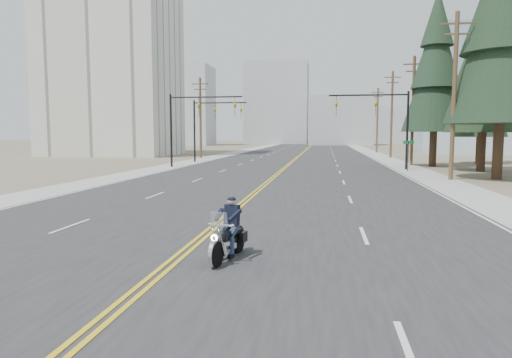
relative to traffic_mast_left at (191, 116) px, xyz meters
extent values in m
plane|color=#776D56|center=(8.98, -32.00, -4.94)|extent=(400.00, 400.00, 0.00)
cube|color=#303033|center=(8.98, 38.00, -4.93)|extent=(20.00, 200.00, 0.01)
cube|color=#A5A5A0|center=(-2.52, 38.00, -4.93)|extent=(3.00, 200.00, 0.01)
cube|color=#A5A5A0|center=(20.48, 38.00, -4.93)|extent=(3.00, 200.00, 0.01)
cylinder|color=black|center=(-2.02, 0.00, -1.44)|extent=(0.20, 0.20, 7.00)
cylinder|color=black|center=(1.48, 0.00, 1.76)|extent=(7.00, 0.14, 0.14)
imported|color=#BF8C0C|center=(0.78, 0.00, 1.11)|extent=(0.21, 0.26, 1.30)
imported|color=#BF8C0C|center=(4.28, 0.00, 1.11)|extent=(0.21, 0.26, 1.30)
cylinder|color=black|center=(19.98, 0.00, -1.44)|extent=(0.20, 0.20, 7.00)
cylinder|color=black|center=(16.48, 0.00, 1.76)|extent=(7.00, 0.14, 0.14)
imported|color=#BF8C0C|center=(17.18, 0.00, 1.11)|extent=(0.21, 0.26, 1.30)
imported|color=#BF8C0C|center=(13.68, 0.00, 1.11)|extent=(0.21, 0.26, 1.30)
cylinder|color=black|center=(-2.02, 8.00, -1.44)|extent=(0.20, 0.20, 7.00)
cylinder|color=black|center=(0.98, 8.00, 1.76)|extent=(6.00, 0.14, 0.14)
imported|color=#BF8C0C|center=(0.38, 8.00, 1.11)|extent=(0.21, 0.26, 1.30)
imported|color=#BF8C0C|center=(3.38, 8.00, 1.11)|extent=(0.21, 0.26, 1.30)
cylinder|color=black|center=(19.78, -2.00, -3.64)|extent=(0.06, 0.06, 2.60)
cube|color=#0C5926|center=(19.78, -2.00, -2.44)|extent=(0.90, 0.03, 0.25)
cylinder|color=brown|center=(21.48, -9.00, 0.81)|extent=(0.30, 0.30, 11.50)
cube|color=brown|center=(21.48, -9.00, 5.76)|extent=(2.20, 0.12, 0.12)
cube|color=brown|center=(21.48, -9.00, 5.06)|extent=(1.60, 0.12, 0.12)
cylinder|color=brown|center=(21.48, 6.00, 0.56)|extent=(0.30, 0.30, 11.00)
cube|color=brown|center=(21.48, 6.00, 5.26)|extent=(2.20, 0.12, 0.12)
cube|color=brown|center=(21.48, 6.00, 4.56)|extent=(1.60, 0.12, 0.12)
cylinder|color=brown|center=(21.48, 21.00, 0.81)|extent=(0.30, 0.30, 11.50)
cube|color=brown|center=(21.48, 21.00, 5.76)|extent=(2.20, 0.12, 0.12)
cube|color=brown|center=(21.48, 21.00, 5.06)|extent=(1.60, 0.12, 0.12)
cylinder|color=brown|center=(21.48, 38.00, 0.56)|extent=(0.30, 0.30, 11.00)
cube|color=brown|center=(21.48, 38.00, 5.26)|extent=(2.20, 0.12, 0.12)
cube|color=brown|center=(21.48, 38.00, 4.56)|extent=(1.60, 0.12, 0.12)
cylinder|color=brown|center=(-3.52, 16.00, 0.31)|extent=(0.30, 0.30, 10.50)
cube|color=brown|center=(-3.52, 16.00, 4.76)|extent=(2.20, 0.12, 0.12)
cube|color=brown|center=(-3.52, 16.00, 4.06)|extent=(1.60, 0.12, 0.12)
cube|color=silver|center=(-19.02, 23.00, 10.06)|extent=(18.00, 14.00, 30.00)
cube|color=#9EB5CC|center=(40.98, 38.00, 5.06)|extent=(24.00, 16.00, 20.00)
cube|color=#B7BCC6|center=(-26.02, 83.00, 6.06)|extent=(14.00, 12.00, 22.00)
cube|color=#ADB2B7|center=(16.98, 93.00, 2.06)|extent=(18.00, 14.00, 14.00)
cube|color=#B7BCC6|center=(48.98, 78.00, 4.06)|extent=(16.00, 12.00, 18.00)
cube|color=#ADB2B7|center=(-3.02, 108.00, 8.06)|extent=(20.00, 15.00, 26.00)
cube|color=#B7BCC6|center=(33.98, 118.00, 1.06)|extent=(14.00, 14.00, 12.00)
cube|color=#ADB2B7|center=(-41.02, 98.00, 3.06)|extent=(12.00, 12.00, 16.00)
cylinder|color=#382619|center=(24.80, -8.15, -2.96)|extent=(0.77, 0.77, 3.94)
cone|color=black|center=(24.80, -8.15, 4.92)|extent=(7.45, 7.45, 11.83)
cylinder|color=#382619|center=(26.03, -0.83, -3.26)|extent=(0.73, 0.73, 3.35)
cone|color=black|center=(26.03, -0.83, 3.44)|extent=(6.28, 6.28, 10.06)
cone|color=black|center=(26.03, -0.83, 6.29)|extent=(4.71, 4.71, 7.54)
cone|color=black|center=(26.03, -0.83, 9.14)|extent=(3.14, 3.14, 5.36)
cylinder|color=#382619|center=(23.29, 4.80, -3.22)|extent=(0.60, 0.60, 3.44)
cone|color=black|center=(23.29, 4.80, 3.66)|extent=(6.19, 6.19, 10.32)
cone|color=black|center=(23.29, 4.80, 6.59)|extent=(4.64, 4.64, 7.74)
cone|color=black|center=(23.29, 4.80, 9.51)|extent=(3.10, 3.10, 5.50)
cylinder|color=#382619|center=(29.29, 10.07, -3.49)|extent=(0.68, 0.68, 2.90)
cone|color=black|center=(29.29, 10.07, 2.31)|extent=(5.41, 5.41, 8.70)
cone|color=black|center=(29.29, 10.07, 4.77)|extent=(4.06, 4.06, 6.52)
cone|color=black|center=(29.29, 10.07, 7.24)|extent=(2.71, 2.71, 4.64)
camera|label=1|loc=(12.72, -42.53, -1.71)|focal=32.00mm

